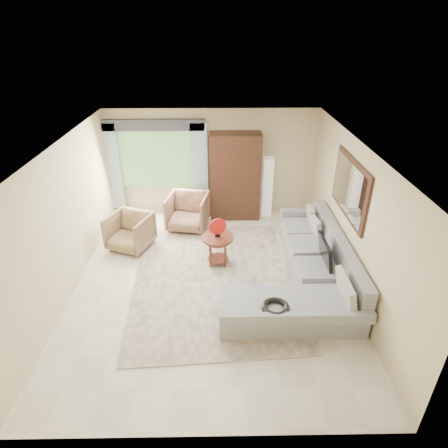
{
  "coord_description": "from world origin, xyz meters",
  "views": [
    {
      "loc": [
        0.16,
        -5.69,
        4.34
      ],
      "look_at": [
        0.25,
        0.35,
        1.05
      ],
      "focal_mm": 30.0,
      "sensor_mm": 36.0,
      "label": 1
    }
  ],
  "objects_px": {
    "sectional_sofa": "(308,274)",
    "armchair_left": "(130,232)",
    "potted_plant": "(127,213)",
    "coffee_table": "(218,250)",
    "armchair_right": "(188,212)",
    "tv_screen": "(325,252)",
    "armoire": "(235,177)",
    "floor_lamp": "(267,187)"
  },
  "relations": [
    {
      "from": "coffee_table",
      "to": "armoire",
      "type": "xyz_separation_m",
      "value": [
        0.42,
        2.12,
        0.72
      ]
    },
    {
      "from": "tv_screen",
      "to": "potted_plant",
      "type": "bearing_deg",
      "value": 149.29
    },
    {
      "from": "potted_plant",
      "to": "armoire",
      "type": "bearing_deg",
      "value": 8.57
    },
    {
      "from": "armchair_right",
      "to": "armoire",
      "type": "xyz_separation_m",
      "value": [
        1.12,
        0.59,
        0.63
      ]
    },
    {
      "from": "potted_plant",
      "to": "floor_lamp",
      "type": "distance_m",
      "value": 3.46
    },
    {
      "from": "armchair_right",
      "to": "tv_screen",
      "type": "bearing_deg",
      "value": -30.13
    },
    {
      "from": "potted_plant",
      "to": "tv_screen",
      "type": "bearing_deg",
      "value": -30.71
    },
    {
      "from": "coffee_table",
      "to": "armoire",
      "type": "distance_m",
      "value": 2.28
    },
    {
      "from": "tv_screen",
      "to": "armoire",
      "type": "distance_m",
      "value": 3.22
    },
    {
      "from": "sectional_sofa",
      "to": "coffee_table",
      "type": "distance_m",
      "value": 1.83
    },
    {
      "from": "armchair_left",
      "to": "armoire",
      "type": "relative_size",
      "value": 0.4
    },
    {
      "from": "coffee_table",
      "to": "potted_plant",
      "type": "xyz_separation_m",
      "value": [
        -2.18,
        1.73,
        -0.04
      ]
    },
    {
      "from": "potted_plant",
      "to": "floor_lamp",
      "type": "bearing_deg",
      "value": 7.57
    },
    {
      "from": "potted_plant",
      "to": "coffee_table",
      "type": "bearing_deg",
      "value": -38.44
    },
    {
      "from": "sectional_sofa",
      "to": "armchair_right",
      "type": "xyz_separation_m",
      "value": [
        -2.35,
        2.3,
        0.13
      ]
    },
    {
      "from": "coffee_table",
      "to": "armchair_right",
      "type": "distance_m",
      "value": 1.69
    },
    {
      "from": "sectional_sofa",
      "to": "armoire",
      "type": "distance_m",
      "value": 3.24
    },
    {
      "from": "armchair_left",
      "to": "potted_plant",
      "type": "bearing_deg",
      "value": 127.08
    },
    {
      "from": "sectional_sofa",
      "to": "tv_screen",
      "type": "distance_m",
      "value": 0.52
    },
    {
      "from": "sectional_sofa",
      "to": "coffee_table",
      "type": "relative_size",
      "value": 5.46
    },
    {
      "from": "tv_screen",
      "to": "potted_plant",
      "type": "height_order",
      "value": "tv_screen"
    },
    {
      "from": "armoire",
      "to": "potted_plant",
      "type": "bearing_deg",
      "value": -171.43
    },
    {
      "from": "tv_screen",
      "to": "armchair_left",
      "type": "distance_m",
      "value": 4.05
    },
    {
      "from": "tv_screen",
      "to": "coffee_table",
      "type": "relative_size",
      "value": 1.17
    },
    {
      "from": "armchair_right",
      "to": "armoire",
      "type": "height_order",
      "value": "armoire"
    },
    {
      "from": "armchair_left",
      "to": "floor_lamp",
      "type": "distance_m",
      "value": 3.47
    },
    {
      "from": "armchair_left",
      "to": "armoire",
      "type": "distance_m",
      "value": 2.8
    },
    {
      "from": "potted_plant",
      "to": "armoire",
      "type": "height_order",
      "value": "armoire"
    },
    {
      "from": "sectional_sofa",
      "to": "potted_plant",
      "type": "distance_m",
      "value": 4.58
    },
    {
      "from": "sectional_sofa",
      "to": "tv_screen",
      "type": "height_order",
      "value": "tv_screen"
    },
    {
      "from": "potted_plant",
      "to": "armoire",
      "type": "xyz_separation_m",
      "value": [
        2.6,
        0.39,
        0.75
      ]
    },
    {
      "from": "sectional_sofa",
      "to": "armchair_left",
      "type": "height_order",
      "value": "sectional_sofa"
    },
    {
      "from": "tv_screen",
      "to": "floor_lamp",
      "type": "relative_size",
      "value": 0.49
    },
    {
      "from": "tv_screen",
      "to": "floor_lamp",
      "type": "xyz_separation_m",
      "value": [
        -0.7,
        2.89,
        0.03
      ]
    },
    {
      "from": "armchair_left",
      "to": "potted_plant",
      "type": "distance_m",
      "value": 1.11
    },
    {
      "from": "coffee_table",
      "to": "armchair_left",
      "type": "distance_m",
      "value": 1.99
    },
    {
      "from": "armchair_right",
      "to": "armchair_left",
      "type": "bearing_deg",
      "value": -133.38
    },
    {
      "from": "armchair_right",
      "to": "floor_lamp",
      "type": "relative_size",
      "value": 0.61
    },
    {
      "from": "coffee_table",
      "to": "armchair_right",
      "type": "bearing_deg",
      "value": 114.65
    },
    {
      "from": "coffee_table",
      "to": "floor_lamp",
      "type": "bearing_deg",
      "value": 60.83
    },
    {
      "from": "armchair_left",
      "to": "floor_lamp",
      "type": "xyz_separation_m",
      "value": [
        3.1,
        1.52,
        0.36
      ]
    },
    {
      "from": "armchair_left",
      "to": "armchair_right",
      "type": "xyz_separation_m",
      "value": [
        1.17,
        0.86,
        0.03
      ]
    }
  ]
}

